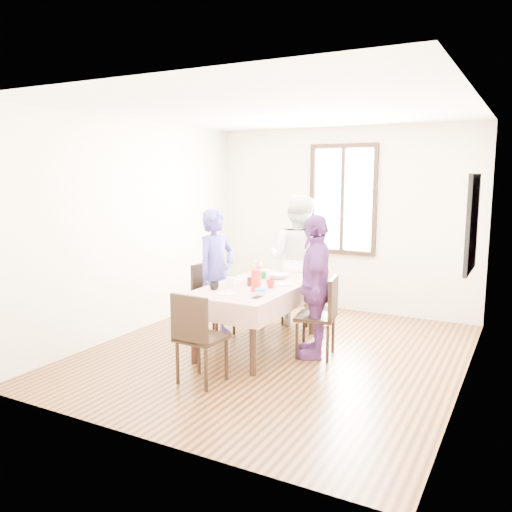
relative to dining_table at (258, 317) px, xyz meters
name	(u,v)px	position (x,y,z in m)	size (l,w,h in m)	color
ground	(276,352)	(0.26, -0.06, -0.38)	(4.50, 4.50, 0.00)	#33190A
back_wall	(343,220)	(0.26, 2.19, 0.98)	(4.00, 4.00, 0.00)	#F2E1C5
right_wall	(470,248)	(2.26, -0.06, 0.98)	(4.50, 4.50, 0.00)	#F2E1C5
window_frame	(343,200)	(0.26, 2.17, 1.27)	(1.02, 0.06, 1.62)	black
window_pane	(343,200)	(0.26, 2.18, 1.27)	(0.90, 0.02, 1.50)	white
art_poster	(473,223)	(2.24, 0.24, 1.18)	(0.04, 0.76, 0.96)	red
dining_table	(258,317)	(0.00, 0.00, 0.00)	(0.84, 1.70, 0.75)	black
tablecloth	(258,285)	(0.00, 0.00, 0.38)	(0.96, 1.82, 0.01)	#560400
chair_left	(215,300)	(-0.70, 0.16, 0.08)	(0.42, 0.42, 0.91)	black
chair_right	(316,317)	(0.70, 0.05, 0.08)	(0.42, 0.42, 0.91)	black
chair_far	(298,290)	(0.00, 1.17, 0.08)	(0.42, 0.42, 0.91)	black
chair_near	(202,337)	(0.00, -1.17, 0.08)	(0.42, 0.42, 0.91)	black
person_left	(216,273)	(-0.68, 0.16, 0.42)	(0.58, 0.38, 1.60)	#3F378D
person_far	(298,260)	(0.00, 1.15, 0.50)	(0.85, 0.66, 1.75)	silver
person_right	(315,286)	(0.68, 0.05, 0.42)	(0.94, 0.39, 1.60)	#5A2B6B
mug_black	(214,286)	(-0.29, -0.48, 0.43)	(0.11, 0.11, 0.08)	black
mug_flag	(271,284)	(0.22, -0.12, 0.43)	(0.10, 0.10, 0.09)	red
mug_green	(262,275)	(-0.12, 0.34, 0.43)	(0.10, 0.10, 0.08)	#0C7226
serving_bowl	(279,276)	(0.06, 0.42, 0.42)	(0.24, 0.24, 0.06)	white
juice_carton	(256,281)	(0.16, -0.35, 0.51)	(0.08, 0.08, 0.24)	red
butter_tub	(261,293)	(0.28, -0.48, 0.42)	(0.11, 0.11, 0.06)	white
jam_jar	(250,282)	(-0.04, -0.12, 0.44)	(0.07, 0.07, 0.10)	black
drinking_glass	(230,282)	(-0.22, -0.26, 0.44)	(0.08, 0.08, 0.11)	silver
smartphone	(257,297)	(0.30, -0.58, 0.39)	(0.07, 0.13, 0.01)	black
flower_vase	(258,277)	(-0.03, 0.07, 0.46)	(0.07, 0.07, 0.14)	silver
plate_left	(242,279)	(-0.29, 0.13, 0.39)	(0.20, 0.20, 0.01)	white
plate_right	(283,284)	(0.26, 0.12, 0.39)	(0.20, 0.20, 0.01)	white
plate_far	(283,274)	(-0.01, 0.68, 0.39)	(0.20, 0.20, 0.01)	white
plate_near	(226,293)	(-0.07, -0.60, 0.39)	(0.20, 0.20, 0.01)	white
butter_lid	(261,289)	(0.28, -0.48, 0.45)	(0.12, 0.12, 0.01)	blue
flower_bunch	(258,267)	(-0.03, 0.07, 0.58)	(0.09, 0.09, 0.10)	yellow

